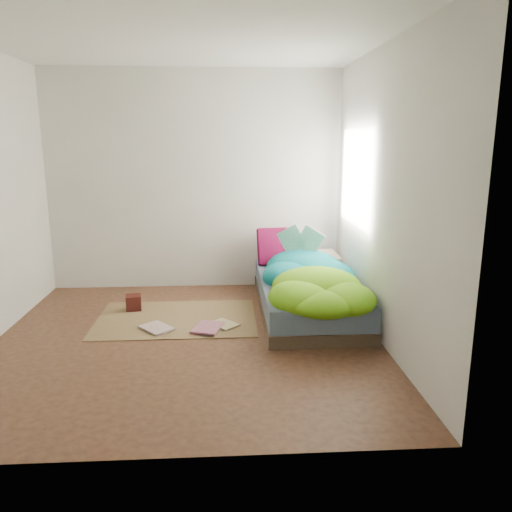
{
  "coord_description": "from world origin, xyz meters",
  "views": [
    {
      "loc": [
        0.36,
        -4.3,
        1.78
      ],
      "look_at": [
        0.67,
        0.75,
        0.6
      ],
      "focal_mm": 35.0,
      "sensor_mm": 36.0,
      "label": 1
    }
  ],
  "objects": [
    {
      "name": "floor_book_c",
      "position": [
        0.26,
        0.25,
        0.02
      ],
      "size": [
        0.33,
        0.34,
        0.02
      ],
      "primitive_type": "imported",
      "rotation": [
        0.0,
        0.0,
        0.72
      ],
      "color": "tan",
      "rests_on": "rug"
    },
    {
      "name": "bed",
      "position": [
        1.22,
        0.72,
        0.17
      ],
      "size": [
        1.0,
        2.0,
        0.34
      ],
      "color": "#392F1F",
      "rests_on": "ground"
    },
    {
      "name": "pillow_magenta",
      "position": [
        0.96,
        1.45,
        0.56
      ],
      "size": [
        0.44,
        0.18,
        0.43
      ],
      "primitive_type": "cube",
      "rotation": [
        0.0,
        0.0,
        0.11
      ],
      "color": "#4A041E",
      "rests_on": "bed"
    },
    {
      "name": "wooden_box",
      "position": [
        -0.63,
        0.84,
        0.09
      ],
      "size": [
        0.18,
        0.18,
        0.16
      ],
      "primitive_type": "cube",
      "rotation": [
        0.0,
        0.0,
        0.17
      ],
      "color": "#330D0B",
      "rests_on": "rug"
    },
    {
      "name": "ground",
      "position": [
        0.0,
        0.0,
        0.0
      ],
      "size": [
        3.5,
        3.5,
        0.0
      ],
      "primitive_type": "cube",
      "color": "#3F2318",
      "rests_on": "ground"
    },
    {
      "name": "room_walls",
      "position": [
        0.01,
        0.01,
        1.63
      ],
      "size": [
        3.54,
        3.54,
        2.62
      ],
      "color": "beige",
      "rests_on": "ground"
    },
    {
      "name": "floor_book_a",
      "position": [
        -0.4,
        0.17,
        0.02
      ],
      "size": [
        0.37,
        0.38,
        0.02
      ],
      "primitive_type": "imported",
      "rotation": [
        0.0,
        0.0,
        0.71
      ],
      "color": "silver",
      "rests_on": "rug"
    },
    {
      "name": "open_book",
      "position": [
        1.19,
        1.05,
        0.81
      ],
      "size": [
        0.43,
        0.23,
        0.26
      ],
      "primitive_type": null,
      "rotation": [
        0.0,
        0.0,
        -0.34
      ],
      "color": "#307E29",
      "rests_on": "duvet"
    },
    {
      "name": "floor_book_b",
      "position": [
        0.06,
        0.25,
        0.03
      ],
      "size": [
        0.33,
        0.39,
        0.03
      ],
      "primitive_type": "imported",
      "rotation": [
        0.0,
        0.0,
        -0.3
      ],
      "color": "#B96A83",
      "rests_on": "rug"
    },
    {
      "name": "duvet",
      "position": [
        1.22,
        0.5,
        0.51
      ],
      "size": [
        0.96,
        1.84,
        0.34
      ],
      "primitive_type": null,
      "color": "#08737F",
      "rests_on": "bed"
    },
    {
      "name": "rug",
      "position": [
        -0.15,
        0.55,
        0.01
      ],
      "size": [
        1.6,
        1.1,
        0.01
      ],
      "primitive_type": "cube",
      "color": "brown",
      "rests_on": "ground"
    },
    {
      "name": "pillow_floral",
      "position": [
        1.44,
        1.42,
        0.4
      ],
      "size": [
        0.57,
        0.41,
        0.12
      ],
      "primitive_type": "cube",
      "rotation": [
        0.0,
        0.0,
        0.18
      ],
      "color": "white",
      "rests_on": "bed"
    }
  ]
}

